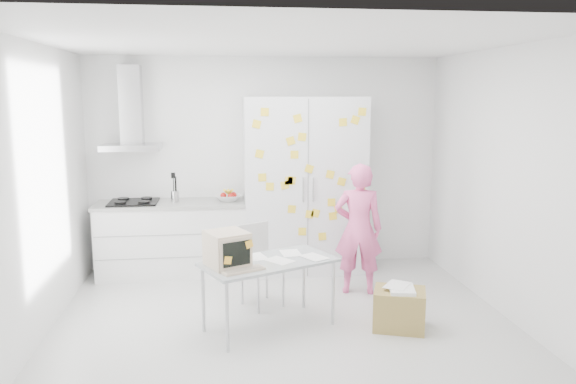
{
  "coord_description": "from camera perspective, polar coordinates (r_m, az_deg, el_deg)",
  "views": [
    {
      "loc": [
        -0.61,
        -5.2,
        2.23
      ],
      "look_at": [
        0.13,
        0.69,
        1.19
      ],
      "focal_mm": 35.0,
      "sensor_mm": 36.0,
      "label": 1
    }
  ],
  "objects": [
    {
      "name": "tall_cabinet",
      "position": [
        7.05,
        1.63,
        0.68
      ],
      "size": [
        1.5,
        0.68,
        2.2
      ],
      "color": "silver",
      "rests_on": "ground"
    },
    {
      "name": "person",
      "position": [
        6.35,
        7.17,
        -3.73
      ],
      "size": [
        0.6,
        0.45,
        1.48
      ],
      "primitive_type": "imported",
      "rotation": [
        0.0,
        0.0,
        2.95
      ],
      "color": "pink",
      "rests_on": "ground"
    },
    {
      "name": "walls",
      "position": [
        6.02,
        -1.22,
        1.5
      ],
      "size": [
        4.52,
        4.01,
        2.7
      ],
      "color": "white",
      "rests_on": "ground"
    },
    {
      "name": "chair",
      "position": [
        6.03,
        -2.98,
        -6.86
      ],
      "size": [
        0.53,
        0.53,
        0.87
      ],
      "rotation": [
        0.0,
        0.0,
        0.5
      ],
      "color": "beige",
      "rests_on": "ground"
    },
    {
      "name": "cardboard_box",
      "position": [
        5.6,
        11.24,
        -11.53
      ],
      "size": [
        0.58,
        0.52,
        0.42
      ],
      "rotation": [
        0.0,
        0.0,
        -0.34
      ],
      "color": "#A18945",
      "rests_on": "ground"
    },
    {
      "name": "range_hood",
      "position": [
        7.12,
        -15.64,
        7.35
      ],
      "size": [
        0.7,
        0.48,
        1.01
      ],
      "color": "silver",
      "rests_on": "walls"
    },
    {
      "name": "floor",
      "position": [
        5.7,
        -0.41,
        -13.24
      ],
      "size": [
        4.5,
        4.0,
        0.02
      ],
      "primitive_type": "cube",
      "color": "silver",
      "rests_on": "ground"
    },
    {
      "name": "counter_run",
      "position": [
        7.15,
        -11.65,
        -4.55
      ],
      "size": [
        1.84,
        0.63,
        1.28
      ],
      "color": "white",
      "rests_on": "ground"
    },
    {
      "name": "desk",
      "position": [
        5.25,
        -4.57,
        -6.46
      ],
      "size": [
        1.39,
        1.09,
        0.99
      ],
      "rotation": [
        0.0,
        0.0,
        0.43
      ],
      "color": "#A1A8AB",
      "rests_on": "ground"
    },
    {
      "name": "ceiling",
      "position": [
        5.26,
        -0.45,
        15.04
      ],
      "size": [
        4.5,
        4.0,
        0.02
      ],
      "primitive_type": "cube",
      "color": "white",
      "rests_on": "walls"
    }
  ]
}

